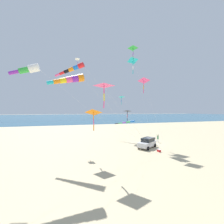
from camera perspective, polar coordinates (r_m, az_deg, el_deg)
ground_plane at (r=31.47m, az=16.53°, el=-12.40°), size 600.00×600.00×0.00m
ocean_water_strip at (r=191.60m, az=-11.43°, el=-1.72°), size 240.00×600.00×0.01m
parked_car at (r=27.61m, az=14.37°, el=-12.18°), size 3.85×4.63×1.85m
cooler_box at (r=25.74m, az=18.84°, el=-14.82°), size 0.62×0.42×0.42m
person_adult_flyer at (r=32.62m, az=18.43°, el=-10.24°), size 0.59×0.49×1.75m
person_child_green_jacket at (r=30.31m, az=17.22°, el=-11.18°), size 0.38×0.49×1.63m
kite_delta_checkered_midright at (r=19.64m, az=-7.58°, el=-0.27°), size 2.34×12.73×7.26m
kite_delta_yellow_midlevel at (r=34.69m, az=8.64°, el=24.55°), size 5.34×3.29×21.62m
kite_windsock_blue_topmost at (r=18.76m, az=-31.15°, el=14.89°), size 3.26×17.79×12.40m
kite_delta_purple_drifting at (r=17.56m, az=-3.32°, el=10.79°), size 4.73×10.57×10.49m
kite_delta_orange_high_right at (r=31.69m, az=6.35°, el=0.34°), size 1.90×4.63×7.21m
kite_windsock_white_trailing at (r=32.37m, az=6.32°, el=-4.19°), size 10.80×3.62×4.88m
kite_delta_red_high_left at (r=34.31m, az=8.68°, el=20.10°), size 4.50×7.27×19.20m
kite_delta_long_streamer_right at (r=31.65m, az=13.04°, el=12.40°), size 8.25×2.28×14.17m
kite_windsock_magenta_far_left at (r=16.94m, az=-16.61°, el=12.81°), size 5.21×15.91×11.40m
kite_delta_striped_overhead at (r=33.32m, az=-13.96°, el=20.21°), size 9.72×10.84×18.64m
kite_windsock_rainbow_low_near at (r=23.61m, az=-15.79°, el=16.87°), size 5.48×15.70×14.56m
kite_delta_small_distant at (r=34.81m, az=3.97°, el=6.18°), size 11.42×4.89×10.78m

